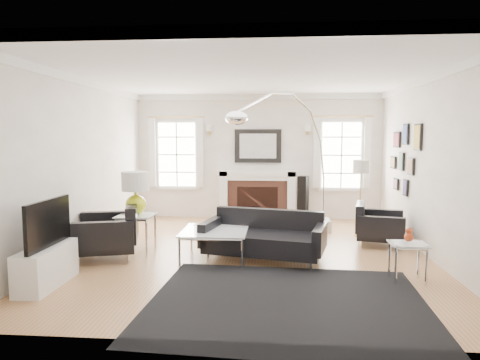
# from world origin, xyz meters

# --- Properties ---
(floor) EXTENTS (6.00, 6.00, 0.00)m
(floor) POSITION_xyz_m (0.00, 0.00, 0.00)
(floor) COLOR #AD7248
(floor) RESTS_ON ground
(back_wall) EXTENTS (5.50, 0.04, 2.80)m
(back_wall) POSITION_xyz_m (0.00, 3.00, 1.40)
(back_wall) COLOR white
(back_wall) RESTS_ON floor
(front_wall) EXTENTS (5.50, 0.04, 2.80)m
(front_wall) POSITION_xyz_m (0.00, -3.00, 1.40)
(front_wall) COLOR white
(front_wall) RESTS_ON floor
(left_wall) EXTENTS (0.04, 6.00, 2.80)m
(left_wall) POSITION_xyz_m (-2.75, 0.00, 1.40)
(left_wall) COLOR white
(left_wall) RESTS_ON floor
(right_wall) EXTENTS (0.04, 6.00, 2.80)m
(right_wall) POSITION_xyz_m (2.75, 0.00, 1.40)
(right_wall) COLOR white
(right_wall) RESTS_ON floor
(ceiling) EXTENTS (5.50, 6.00, 0.02)m
(ceiling) POSITION_xyz_m (0.00, 0.00, 2.80)
(ceiling) COLOR white
(ceiling) RESTS_ON back_wall
(crown_molding) EXTENTS (5.50, 6.00, 0.12)m
(crown_molding) POSITION_xyz_m (0.00, 0.00, 2.74)
(crown_molding) COLOR white
(crown_molding) RESTS_ON back_wall
(fireplace) EXTENTS (1.70, 0.69, 1.11)m
(fireplace) POSITION_xyz_m (0.00, 2.79, 0.54)
(fireplace) COLOR white
(fireplace) RESTS_ON floor
(mantel_mirror) EXTENTS (1.05, 0.07, 0.75)m
(mantel_mirror) POSITION_xyz_m (0.00, 2.95, 1.65)
(mantel_mirror) COLOR black
(mantel_mirror) RESTS_ON back_wall
(window_left) EXTENTS (1.24, 0.15, 1.62)m
(window_left) POSITION_xyz_m (-1.85, 2.95, 1.46)
(window_left) COLOR white
(window_left) RESTS_ON back_wall
(window_right) EXTENTS (1.24, 0.15, 1.62)m
(window_right) POSITION_xyz_m (1.85, 2.95, 1.46)
(window_right) COLOR white
(window_right) RESTS_ON back_wall
(gallery_wall) EXTENTS (0.04, 1.73, 1.29)m
(gallery_wall) POSITION_xyz_m (2.72, 1.30, 1.53)
(gallery_wall) COLOR black
(gallery_wall) RESTS_ON right_wall
(tv_unit) EXTENTS (0.35, 1.00, 1.09)m
(tv_unit) POSITION_xyz_m (-2.44, -1.70, 0.33)
(tv_unit) COLOR white
(tv_unit) RESTS_ON floor
(area_rug) EXTENTS (3.21, 2.73, 0.01)m
(area_rug) POSITION_xyz_m (0.53, -2.03, 0.01)
(area_rug) COLOR black
(area_rug) RESTS_ON floor
(sofa) EXTENTS (1.96, 1.21, 0.59)m
(sofa) POSITION_xyz_m (0.23, -0.27, 0.32)
(sofa) COLOR black
(sofa) RESTS_ON floor
(armchair_left) EXTENTS (1.13, 1.20, 0.68)m
(armchair_left) POSITION_xyz_m (-2.13, -0.39, 0.38)
(armchair_left) COLOR black
(armchair_left) RESTS_ON floor
(armchair_right) EXTENTS (0.95, 1.02, 0.58)m
(armchair_right) POSITION_xyz_m (2.14, 0.74, 0.33)
(armchair_right) COLOR black
(armchair_right) RESTS_ON floor
(coffee_table) EXTENTS (0.99, 0.99, 0.44)m
(coffee_table) POSITION_xyz_m (-0.53, -0.31, 0.41)
(coffee_table) COLOR silver
(coffee_table) RESTS_ON floor
(side_table_left) EXTENTS (0.56, 0.56, 0.62)m
(side_table_left) POSITION_xyz_m (-1.83, -0.09, 0.50)
(side_table_left) COLOR silver
(side_table_left) RESTS_ON floor
(nesting_table) EXTENTS (0.45, 0.38, 0.50)m
(nesting_table) POSITION_xyz_m (2.09, -1.16, 0.39)
(nesting_table) COLOR silver
(nesting_table) RESTS_ON floor
(gourd_lamp) EXTENTS (0.43, 0.43, 0.69)m
(gourd_lamp) POSITION_xyz_m (-1.83, -0.09, 1.01)
(gourd_lamp) COLOR #CEDD1B
(gourd_lamp) RESTS_ON side_table_left
(orange_vase) EXTENTS (0.12, 0.12, 0.19)m
(orange_vase) POSITION_xyz_m (2.09, -1.16, 0.60)
(orange_vase) COLOR #B33B16
(orange_vase) RESTS_ON nesting_table
(arc_floor_lamp) EXTENTS (1.93, 1.79, 2.73)m
(arc_floor_lamp) POSITION_xyz_m (0.54, 1.07, 1.48)
(arc_floor_lamp) COLOR silver
(arc_floor_lamp) RESTS_ON floor
(stick_floor_lamp) EXTENTS (0.29, 0.29, 1.43)m
(stick_floor_lamp) POSITION_xyz_m (1.97, 1.35, 1.24)
(stick_floor_lamp) COLOR gold
(stick_floor_lamp) RESTS_ON floor
(speaker_tower) EXTENTS (0.26, 0.26, 1.01)m
(speaker_tower) POSITION_xyz_m (1.00, 2.65, 0.50)
(speaker_tower) COLOR black
(speaker_tower) RESTS_ON floor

